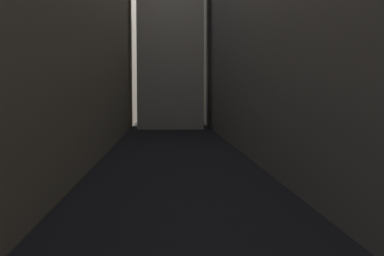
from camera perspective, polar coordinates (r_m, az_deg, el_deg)
The scene contains 3 objects.
ground_plane at distance 42.79m, azimuth -2.18°, elevation -2.41°, with size 264.00×264.00×0.00m, color black.
building_block_left at distance 46.15m, azimuth -16.09°, elevation 12.64°, with size 10.52×108.00×23.66m, color gray.
building_block_right at distance 47.02m, azimuth 13.25°, elevation 13.58°, with size 13.46×108.00×25.36m, color slate.
Camera 1 is at (-0.75, 5.49, 4.86)m, focal length 45.44 mm.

